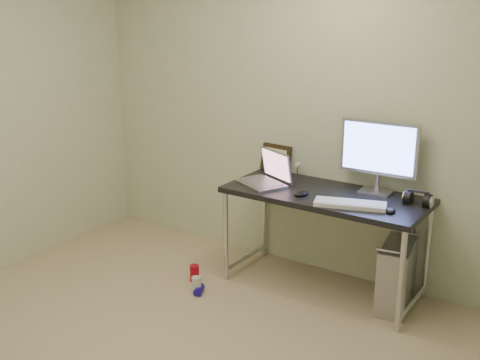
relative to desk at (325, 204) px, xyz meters
name	(u,v)px	position (x,y,z in m)	size (l,w,h in m)	color
floor	(135,356)	(-0.54, -1.43, -0.66)	(3.50, 3.50, 0.00)	tan
wall_back	(283,109)	(-0.54, 0.32, 0.59)	(3.50, 0.02, 2.50)	beige
wall_right	(448,221)	(1.21, -1.43, 0.59)	(0.02, 3.50, 2.50)	beige
desk	(325,204)	(0.00, 0.00, 0.00)	(1.44, 0.63, 0.75)	black
tower_computer	(396,276)	(0.55, 0.04, -0.43)	(0.27, 0.48, 0.50)	#A4A4A8
cable_a	(402,242)	(0.50, 0.27, -0.26)	(0.01, 0.01, 0.70)	black
cable_b	(414,248)	(0.59, 0.25, -0.28)	(0.01, 0.01, 0.72)	black
can_red	(194,273)	(-0.86, -0.44, -0.60)	(0.07, 0.07, 0.13)	#AD091A
can_white	(197,285)	(-0.73, -0.58, -0.60)	(0.07, 0.07, 0.13)	silver
can_blue	(199,290)	(-0.71, -0.58, -0.63)	(0.06, 0.06, 0.11)	#180EA1
laptop	(267,176)	(-0.46, -0.04, 0.14)	(0.44, 0.41, 0.25)	#B2B1BA
monitor	(379,151)	(0.30, 0.21, 0.39)	(0.56, 0.17, 0.52)	#B2B1BA
keyboard	(350,204)	(0.26, -0.16, 0.10)	(0.47, 0.15, 0.03)	white
mouse_right	(391,210)	(0.53, -0.13, 0.10)	(0.06, 0.10, 0.03)	black
mouse_left	(302,192)	(-0.12, -0.14, 0.11)	(0.08, 0.13, 0.04)	black
headphones	(418,200)	(0.62, 0.12, 0.12)	(0.18, 0.11, 0.12)	black
picture_frame	(276,158)	(-0.59, 0.29, 0.19)	(0.27, 0.03, 0.22)	black
webcam	(297,166)	(-0.37, 0.26, 0.17)	(0.04, 0.04, 0.11)	silver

